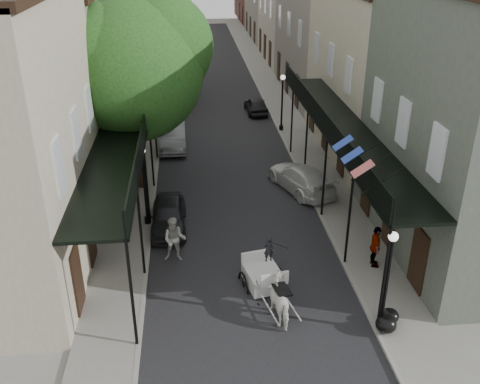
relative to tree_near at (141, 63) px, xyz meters
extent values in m
plane|color=gray|center=(4.20, -10.18, -6.49)|extent=(140.00, 140.00, 0.00)
cube|color=black|center=(4.20, 9.82, -6.48)|extent=(8.00, 90.00, 0.01)
cube|color=gray|center=(-0.80, 9.82, -6.43)|extent=(2.20, 90.00, 0.12)
cube|color=gray|center=(9.20, 9.82, -6.43)|extent=(2.20, 90.00, 0.12)
cube|color=#BAAD95|center=(-4.40, 19.82, -1.24)|extent=(5.00, 80.00, 10.50)
cube|color=gray|center=(12.80, 19.82, -1.24)|extent=(5.00, 80.00, 10.50)
cube|color=black|center=(-0.80, -3.18, -2.49)|extent=(2.20, 18.00, 0.12)
cube|color=black|center=(0.25, -3.18, -1.99)|extent=(0.06, 18.00, 1.00)
cylinder|color=black|center=(0.20, -12.18, -4.37)|extent=(0.10, 0.10, 4.00)
cylinder|color=black|center=(0.20, -4.18, -4.37)|extent=(0.10, 0.10, 4.00)
cylinder|color=black|center=(0.20, 3.82, -4.37)|extent=(0.10, 0.10, 4.00)
cube|color=black|center=(9.20, -3.18, -2.49)|extent=(2.20, 18.00, 0.12)
cube|color=black|center=(8.15, -3.18, -1.99)|extent=(0.06, 18.00, 1.00)
cylinder|color=black|center=(8.20, -12.18, -4.37)|extent=(0.10, 0.10, 4.00)
cylinder|color=black|center=(8.20, -4.18, -4.37)|extent=(0.10, 0.10, 4.00)
cylinder|color=black|center=(8.20, 3.82, -4.37)|extent=(0.10, 0.10, 4.00)
cylinder|color=#382619|center=(-0.40, -0.18, -3.57)|extent=(0.44, 0.44, 5.60)
sphere|color=#1E4516|center=(-0.40, -0.18, -0.29)|extent=(6.80, 6.80, 6.80)
sphere|color=#1E4516|center=(0.96, 0.42, 0.71)|extent=(5.10, 5.10, 5.10)
cylinder|color=#382619|center=(-0.40, 13.82, -3.85)|extent=(0.44, 0.44, 5.04)
sphere|color=#1E4516|center=(-0.40, 13.82, -0.91)|extent=(6.00, 6.00, 6.00)
sphere|color=#1E4516|center=(0.80, 14.42, -0.01)|extent=(4.50, 4.50, 4.50)
cylinder|color=black|center=(8.30, -12.18, -6.22)|extent=(0.28, 0.28, 0.30)
cylinder|color=black|center=(8.30, -12.18, -4.67)|extent=(0.12, 0.12, 3.40)
sphere|color=white|center=(8.30, -12.18, -2.82)|extent=(0.32, 0.32, 0.32)
cylinder|color=black|center=(0.10, -4.18, -6.22)|extent=(0.28, 0.28, 0.30)
cylinder|color=black|center=(0.10, -4.18, -4.67)|extent=(0.12, 0.12, 3.40)
sphere|color=white|center=(0.10, -4.18, -2.82)|extent=(0.32, 0.32, 0.32)
cylinder|color=black|center=(8.30, 7.82, -6.22)|extent=(0.28, 0.28, 0.30)
cylinder|color=black|center=(8.30, 7.82, -4.67)|extent=(0.12, 0.12, 3.40)
sphere|color=white|center=(8.30, 7.82, -2.82)|extent=(0.32, 0.32, 0.32)
imported|color=white|center=(5.12, -11.18, -5.76)|extent=(1.13, 1.85, 1.46)
torus|color=black|center=(3.87, -8.83, -5.94)|extent=(0.32, 1.13, 1.14)
torus|color=black|center=(5.29, -8.52, -5.94)|extent=(0.32, 1.13, 1.14)
torus|color=black|center=(4.31, -10.00, -6.21)|extent=(0.19, 0.59, 0.59)
torus|color=black|center=(5.38, -9.77, -6.21)|extent=(0.19, 0.59, 0.59)
cube|color=silver|center=(4.62, -8.85, -5.56)|extent=(1.54, 1.81, 0.62)
cube|color=silver|center=(4.81, -9.75, -5.12)|extent=(1.14, 0.70, 0.11)
cube|color=silver|center=(4.86, -9.97, -4.86)|extent=(1.05, 0.31, 0.44)
imported|color=black|center=(4.81, -9.75, -4.57)|extent=(0.40, 0.31, 0.99)
imported|color=#A1A198|center=(1.40, -7.18, -5.53)|extent=(1.00, 0.82, 1.92)
imported|color=gray|center=(0.00, 9.65, -5.57)|extent=(1.15, 1.14, 1.59)
imported|color=gray|center=(9.25, -8.55, -5.49)|extent=(0.59, 1.08, 1.75)
imported|color=black|center=(1.08, -4.51, -5.84)|extent=(1.54, 3.82, 1.30)
imported|color=gray|center=(1.13, 5.61, -5.76)|extent=(1.60, 4.42, 1.45)
imported|color=black|center=(1.55, 16.97, -5.73)|extent=(2.94, 5.65, 1.52)
imported|color=silver|center=(7.80, -1.18, -5.81)|extent=(3.36, 5.01, 1.35)
imported|color=black|center=(7.13, 12.05, -5.89)|extent=(1.59, 3.60, 1.20)
ellipsoid|color=black|center=(8.40, -12.38, -6.07)|extent=(0.70, 0.70, 0.60)
ellipsoid|color=black|center=(8.70, -11.93, -6.12)|extent=(0.61, 0.61, 0.49)
camera|label=1|loc=(2.21, -25.81, 5.64)|focal=40.00mm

